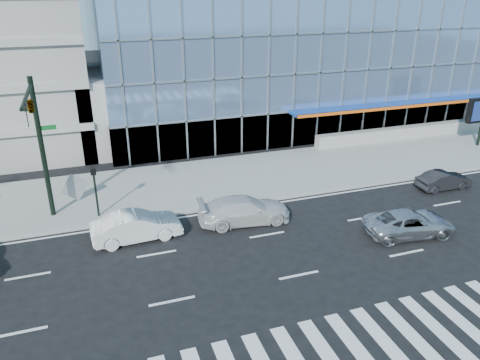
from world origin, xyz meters
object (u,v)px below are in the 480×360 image
object	(u,v)px
traffic_signal	(34,121)
ped_signal_post	(95,184)
white_suv	(244,210)
dark_sedan	(444,180)
tilted_panel	(75,187)
white_sedan	(137,226)
silver_suv	(410,223)

from	to	relation	value
traffic_signal	ped_signal_post	bearing A→B (deg)	8.52
traffic_signal	ped_signal_post	world-z (taller)	traffic_signal
white_suv	dark_sedan	world-z (taller)	white_suv
ped_signal_post	tilted_panel	distance (m)	3.00
traffic_signal	white_suv	distance (m)	11.98
ped_signal_post	tilted_panel	world-z (taller)	ped_signal_post
ped_signal_post	white_sedan	size ratio (longest dim) A/B	0.64
silver_suv	ped_signal_post	bearing A→B (deg)	72.54
silver_suv	white_suv	world-z (taller)	white_suv
white_sedan	dark_sedan	world-z (taller)	white_sedan
dark_sedan	white_suv	bearing A→B (deg)	90.19
traffic_signal	white_suv	size ratio (longest dim) A/B	1.53
traffic_signal	white_sedan	world-z (taller)	traffic_signal
silver_suv	white_sedan	bearing A→B (deg)	80.76
silver_suv	tilted_panel	world-z (taller)	tilted_panel
traffic_signal	silver_suv	world-z (taller)	traffic_signal
traffic_signal	dark_sedan	world-z (taller)	traffic_signal
white_sedan	tilted_panel	bearing A→B (deg)	24.53
silver_suv	tilted_panel	bearing A→B (deg)	67.28
tilted_panel	silver_suv	bearing A→B (deg)	-45.21
traffic_signal	silver_suv	distance (m)	20.32
white_suv	dark_sedan	size ratio (longest dim) A/B	1.41
white_sedan	ped_signal_post	bearing A→B (deg)	26.66
ped_signal_post	dark_sedan	size ratio (longest dim) A/B	0.81
tilted_panel	white_sedan	bearing A→B (deg)	-77.23
white_suv	white_sedan	size ratio (longest dim) A/B	1.12
silver_suv	tilted_panel	size ratio (longest dim) A/B	3.75
ped_signal_post	silver_suv	bearing A→B (deg)	-25.01
white_suv	silver_suv	bearing A→B (deg)	-113.14
dark_sedan	tilted_panel	xyz separation A→B (m)	(-22.95, 5.55, 0.45)
ped_signal_post	white_sedan	distance (m)	3.87
silver_suv	dark_sedan	bearing A→B (deg)	-46.50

